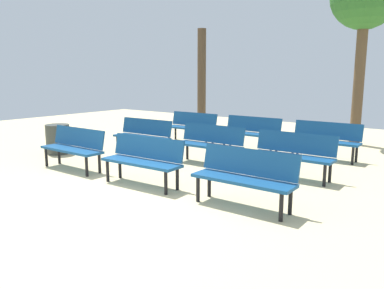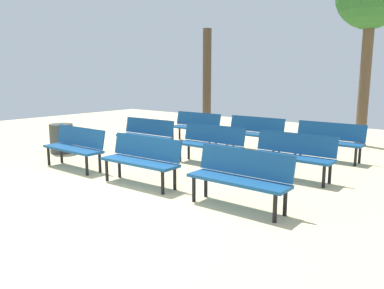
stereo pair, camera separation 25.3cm
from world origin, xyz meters
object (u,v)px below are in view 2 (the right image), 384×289
bench_r1_c0 (146,134)px  bench_r1_c2 (293,153)px  bench_r0_c2 (240,175)px  bench_r2_c1 (254,131)px  bench_r0_c0 (76,145)px  bench_r0_c1 (142,157)px  bench_r2_c2 (328,139)px  trash_bin (62,138)px  bench_r2_c0 (195,125)px  tree_1 (207,81)px  bench_r1_c1 (211,142)px

bench_r1_c0 → bench_r1_c2: bearing=-1.0°
bench_r0_c2 → bench_r2_c1: (-2.14, 4.08, 0.00)m
bench_r0_c0 → bench_r0_c1: bearing=1.0°
bench_r2_c2 → trash_bin: 6.62m
bench_r2_c1 → trash_bin: (-3.65, -3.47, -0.13)m
bench_r1_c0 → bench_r2_c0: same height
bench_r0_c0 → bench_r1_c2: same height
tree_1 → trash_bin: 5.65m
bench_r0_c0 → tree_1: 6.42m
bench_r1_c2 → tree_1: 6.64m
bench_r0_c0 → bench_r1_c0: 2.07m
bench_r1_c2 → bench_r2_c2: 2.08m
bench_r0_c0 → bench_r0_c1: same height
bench_r0_c2 → bench_r1_c0: bearing=153.4°
bench_r1_c2 → bench_r2_c2: bearing=90.6°
bench_r2_c2 → trash_bin: size_ratio=2.16×
bench_r1_c0 → bench_r2_c1: (1.91, 2.14, 0.00)m
bench_r2_c2 → bench_r0_c2: bearing=-88.5°
bench_r0_c2 → bench_r2_c2: (-0.17, 4.11, 0.00)m
bench_r1_c1 → bench_r2_c2: (1.87, 2.11, 0.00)m
trash_bin → bench_r0_c1: bearing=-10.5°
bench_r0_c2 → bench_r1_c1: 2.86m
bench_r1_c2 → bench_r2_c1: (-2.04, 2.05, 0.00)m
bench_r0_c1 → bench_r1_c0: bearing=132.1°
bench_r1_c0 → bench_r2_c0: 2.07m
bench_r0_c1 → bench_r1_c2: same height
bench_r0_c2 → bench_r0_c1: bearing=-178.7°
bench_r1_c1 → bench_r2_c2: bearing=47.6°
bench_r0_c0 → bench_r2_c1: bearing=65.2°
tree_1 → bench_r2_c2: bearing=-21.0°
bench_r0_c0 → tree_1: bearing=100.4°
bench_r1_c0 → bench_r1_c1: (2.01, 0.07, 0.00)m
bench_r0_c0 → trash_bin: bearing=156.5°
bench_r1_c1 → bench_r1_c2: size_ratio=1.00×
bench_r2_c0 → bench_r1_c2: bearing=-26.4°
bench_r0_c0 → bench_r1_c1: same height
bench_r1_c1 → bench_r2_c1: same height
bench_r1_c2 → bench_r0_c0: bearing=-152.7°
bench_r0_c0 → bench_r2_c2: size_ratio=1.00×
bench_r0_c2 → bench_r2_c1: 4.60m
bench_r1_c0 → bench_r0_c2: bearing=-27.9°
bench_r0_c1 → bench_r2_c0: 4.57m
bench_r0_c0 → bench_r2_c1: 4.62m
bench_r1_c2 → bench_r2_c0: same height
tree_1 → trash_bin: tree_1 is taller
bench_r1_c2 → bench_r1_c0: bearing=-179.9°
bench_r0_c1 → tree_1: bearing=114.7°
tree_1 → bench_r2_c0: bearing=-60.9°
bench_r2_c1 → trash_bin: bench_r2_c1 is taller
bench_r1_c1 → bench_r1_c2: (1.94, 0.03, 0.00)m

